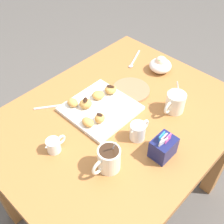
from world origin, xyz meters
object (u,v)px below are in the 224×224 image
(coffee_mug_cream_left, at_px, (175,102))
(cream_pitcher_white, at_px, (138,131))
(beignet_3, at_px, (100,118))
(saucer_coral_left, at_px, (131,90))
(dining_table, at_px, (117,137))
(sugar_caddy, at_px, (163,147))
(beignet_2, at_px, (73,103))
(coffee_mug_cream_right, at_px, (109,159))
(beignet_1, at_px, (111,90))
(ice_cream_bowl, at_px, (160,65))
(beignet_0, at_px, (86,104))
(beignet_4, at_px, (88,122))
(pastry_plate_square, at_px, (100,109))
(chocolate_sauce_pitcher, at_px, (54,145))
(beignet_5, at_px, (98,95))

(coffee_mug_cream_left, height_order, cream_pitcher_white, coffee_mug_cream_left)
(coffee_mug_cream_left, xyz_separation_m, cream_pitcher_white, (0.22, -0.02, -0.01))
(beignet_3, bearing_deg, saucer_coral_left, -169.72)
(beignet_3, bearing_deg, dining_table, 161.20)
(sugar_caddy, bearing_deg, saucer_coral_left, -121.19)
(beignet_2, height_order, beignet_3, beignet_3)
(sugar_caddy, distance_m, beignet_3, 0.28)
(saucer_coral_left, bearing_deg, beignet_2, -22.51)
(coffee_mug_cream_right, distance_m, beignet_1, 0.39)
(coffee_mug_cream_left, bearing_deg, ice_cream_bowl, -131.11)
(dining_table, distance_m, beignet_0, 0.22)
(coffee_mug_cream_left, xyz_separation_m, beignet_0, (0.26, -0.27, -0.01))
(saucer_coral_left, relative_size, beignet_3, 3.89)
(cream_pitcher_white, distance_m, beignet_1, 0.27)
(coffee_mug_cream_right, height_order, beignet_4, coffee_mug_cream_right)
(pastry_plate_square, relative_size, saucer_coral_left, 1.56)
(ice_cream_bowl, xyz_separation_m, beignet_4, (0.51, 0.02, -0.00))
(coffee_mug_cream_left, distance_m, saucer_coral_left, 0.22)
(coffee_mug_cream_right, relative_size, beignet_2, 2.86)
(coffee_mug_cream_left, relative_size, beignet_3, 3.00)
(beignet_1, bearing_deg, ice_cream_bowl, 170.59)
(cream_pitcher_white, relative_size, beignet_2, 2.05)
(coffee_mug_cream_right, distance_m, beignet_0, 0.31)
(coffee_mug_cream_right, bearing_deg, pastry_plate_square, -129.04)
(dining_table, bearing_deg, beignet_3, -18.80)
(coffee_mug_cream_left, bearing_deg, beignet_3, -31.87)
(ice_cream_bowl, bearing_deg, cream_pitcher_white, 25.74)
(sugar_caddy, height_order, ice_cream_bowl, sugar_caddy)
(beignet_4, bearing_deg, beignet_1, -161.05)
(chocolate_sauce_pitcher, bearing_deg, saucer_coral_left, -178.19)
(cream_pitcher_white, xyz_separation_m, beignet_3, (0.05, -0.16, -0.00))
(coffee_mug_cream_left, height_order, beignet_3, coffee_mug_cream_left)
(saucer_coral_left, bearing_deg, beignet_5, -22.83)
(coffee_mug_cream_left, bearing_deg, pastry_plate_square, -46.38)
(ice_cream_bowl, relative_size, beignet_4, 1.95)
(coffee_mug_cream_right, distance_m, chocolate_sauce_pitcher, 0.22)
(pastry_plate_square, xyz_separation_m, sugar_caddy, (0.01, 0.33, 0.03))
(coffee_mug_cream_left, xyz_separation_m, beignet_1, (0.12, -0.26, -0.01))
(coffee_mug_cream_right, distance_m, ice_cream_bowl, 0.62)
(pastry_plate_square, bearing_deg, beignet_1, -160.79)
(sugar_caddy, xyz_separation_m, beignet_4, (0.10, -0.30, -0.01))
(ice_cream_bowl, relative_size, beignet_5, 1.98)
(pastry_plate_square, xyz_separation_m, saucer_coral_left, (-0.19, 0.01, -0.00))
(coffee_mug_cream_right, distance_m, sugar_caddy, 0.21)
(saucer_coral_left, distance_m, beignet_5, 0.16)
(pastry_plate_square, xyz_separation_m, beignet_4, (0.10, 0.04, 0.02))
(dining_table, relative_size, beignet_3, 23.32)
(dining_table, xyz_separation_m, sugar_caddy, (0.03, 0.25, 0.17))
(coffee_mug_cream_left, distance_m, beignet_1, 0.29)
(beignet_0, relative_size, beignet_4, 0.96)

